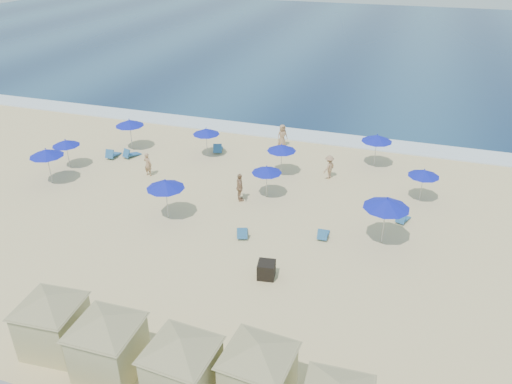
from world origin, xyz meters
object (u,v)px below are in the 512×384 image
beachgoer_1 (240,187)px  beachgoer_2 (329,167)px  umbrella_7 (377,138)px  umbrella_8 (424,173)px  cabana_0 (51,315)px  umbrella_5 (282,148)px  umbrella_2 (129,123)px  cabana_2 (182,360)px  umbrella_4 (165,184)px  beachgoer_3 (282,136)px  cabana_1 (107,337)px  umbrella_1 (46,153)px  beachgoer_0 (148,164)px  cabana_3 (258,365)px  umbrella_9 (387,203)px  umbrella_0 (66,143)px  umbrella_6 (267,170)px  trash_bin (266,270)px  umbrella_3 (206,131)px

beachgoer_1 → beachgoer_2: 6.41m
umbrella_7 → umbrella_8: umbrella_7 is taller
cabana_0 → umbrella_5: bearing=77.3°
umbrella_2 → beachgoer_2: size_ratio=1.49×
cabana_2 → umbrella_4: 12.25m
beachgoer_1 → cabana_2: bearing=158.8°
beachgoer_3 → umbrella_5: bearing=-119.1°
umbrella_2 → cabana_1: bearing=-61.2°
cabana_1 → umbrella_1: 17.19m
cabana_0 → umbrella_1: cabana_0 is taller
umbrella_8 → beachgoer_0: (-17.02, -2.05, -1.01)m
cabana_0 → cabana_3: bearing=0.9°
cabana_1 → beachgoer_3: 22.56m
beachgoer_3 → umbrella_9: bearing=-96.3°
umbrella_0 → umbrella_6: umbrella_0 is taller
cabana_2 → umbrella_6: bearing=96.2°
umbrella_2 → umbrella_4: (7.07, -8.07, 0.06)m
trash_bin → cabana_3: size_ratio=0.17×
trash_bin → beachgoer_0: bearing=134.4°
cabana_3 → umbrella_6: size_ratio=2.21×
cabana_2 → umbrella_8: size_ratio=2.20×
umbrella_5 → beachgoer_3: size_ratio=1.29×
umbrella_0 → umbrella_6: bearing=0.9°
umbrella_2 → umbrella_3: size_ratio=1.09×
cabana_1 → umbrella_9: (8.47, 11.71, 0.66)m
umbrella_6 → beachgoer_1: bearing=-143.9°
cabana_1 → umbrella_1: (-12.20, 12.11, 0.41)m
umbrella_5 → beachgoer_3: umbrella_5 is taller
umbrella_0 → umbrella_4: umbrella_4 is taller
umbrella_0 → umbrella_4: bearing=-22.5°
umbrella_2 → umbrella_3: (5.74, 0.54, -0.16)m
umbrella_1 → cabana_0: bearing=-50.9°
trash_bin → beachgoer_2: beachgoer_2 is taller
umbrella_3 → umbrella_6: 7.34m
cabana_0 → umbrella_3: bearing=95.6°
cabana_0 → cabana_2: (5.60, -0.46, 0.03)m
cabana_2 → umbrella_9: (5.52, 11.82, 0.67)m
beachgoer_2 → umbrella_0: bearing=-53.5°
trash_bin → umbrella_1: bearing=153.7°
umbrella_0 → umbrella_1: bearing=-81.0°
umbrella_5 → beachgoer_1: 4.57m
cabana_3 → beachgoer_2: bearing=93.3°
cabana_3 → cabana_0: bearing=-179.1°
trash_bin → umbrella_8: size_ratio=0.38×
umbrella_6 → cabana_0: bearing=-105.6°
umbrella_2 → beachgoer_1: (10.21, -4.93, -1.15)m
umbrella_3 → umbrella_8: 14.77m
umbrella_4 → umbrella_7: bearing=46.3°
umbrella_3 → beachgoer_2: size_ratio=1.37×
cabana_2 → beachgoer_0: 18.04m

